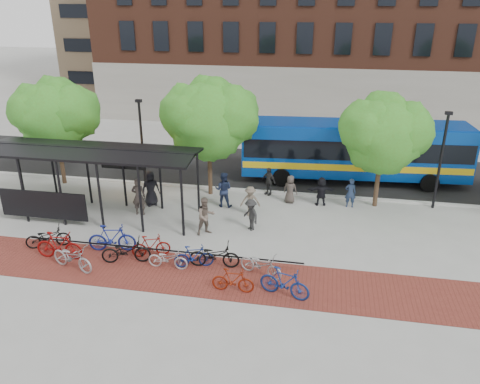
% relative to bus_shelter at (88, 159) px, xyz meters
% --- Properties ---
extents(ground, '(160.00, 160.00, 0.00)m').
position_rel_bus_shelter_xyz_m(ground, '(8.13, 0.48, -3.00)').
color(ground, '#9E9E99').
rests_on(ground, ground).
extents(asphalt_street, '(160.00, 8.00, 0.01)m').
position_rel_bus_shelter_xyz_m(asphalt_street, '(8.13, 8.48, -2.99)').
color(asphalt_street, black).
rests_on(asphalt_street, ground).
extents(curb, '(160.00, 0.25, 0.12)m').
position_rel_bus_shelter_xyz_m(curb, '(8.13, 4.48, -2.94)').
color(curb, '#B7B7B2').
rests_on(curb, ground).
extents(brick_strip, '(24.00, 3.00, 0.01)m').
position_rel_bus_shelter_xyz_m(brick_strip, '(6.13, -4.52, -3.00)').
color(brick_strip, maroon).
rests_on(brick_strip, ground).
extents(bike_rack_rail, '(12.00, 0.05, 0.95)m').
position_rel_bus_shelter_xyz_m(bike_rack_rail, '(4.83, -3.62, -3.00)').
color(bike_rack_rail, black).
rests_on(bike_rack_rail, ground).
extents(building_brick, '(55.00, 14.00, 20.00)m').
position_rel_bus_shelter_xyz_m(building_brick, '(18.13, 26.48, 7.00)').
color(building_brick, brown).
rests_on(building_brick, ground).
extents(bus_shelter, '(10.60, 3.07, 3.60)m').
position_rel_bus_shelter_xyz_m(bus_shelter, '(0.00, 0.00, 0.00)').
color(bus_shelter, black).
rests_on(bus_shelter, ground).
extents(tree_a, '(4.90, 4.00, 6.18)m').
position_rel_bus_shelter_xyz_m(tree_a, '(-3.77, 3.83, 1.24)').
color(tree_a, '#382619').
rests_on(tree_a, ground).
extents(tree_b, '(5.15, 4.20, 6.47)m').
position_rel_bus_shelter_xyz_m(tree_b, '(5.23, 3.83, 1.46)').
color(tree_b, '#382619').
rests_on(tree_b, ground).
extents(tree_c, '(4.66, 3.80, 5.92)m').
position_rel_bus_shelter_xyz_m(tree_c, '(14.22, 3.83, 1.06)').
color(tree_c, '#382619').
rests_on(tree_c, ground).
extents(lamp_post_left, '(0.35, 0.20, 5.12)m').
position_rel_bus_shelter_xyz_m(lamp_post_left, '(1.13, 4.08, -0.25)').
color(lamp_post_left, black).
rests_on(lamp_post_left, ground).
extents(lamp_post_right, '(0.35, 0.20, 5.12)m').
position_rel_bus_shelter_xyz_m(lamp_post_right, '(17.13, 4.08, -0.25)').
color(lamp_post_right, black).
rests_on(lamp_post_right, ground).
extents(bus, '(13.29, 3.93, 3.54)m').
position_rel_bus_shelter_xyz_m(bus, '(13.01, 7.46, -0.97)').
color(bus, '#083994').
rests_on(bus, ground).
extents(bike_0, '(1.99, 1.39, 0.99)m').
position_rel_bus_shelter_xyz_m(bike_0, '(-0.42, -3.53, -2.50)').
color(bike_0, black).
rests_on(bike_0, ground).
extents(bike_1, '(2.07, 0.64, 1.23)m').
position_rel_bus_shelter_xyz_m(bike_1, '(0.62, -4.35, -2.38)').
color(bike_1, maroon).
rests_on(bike_1, ground).
extents(bike_2, '(2.21, 1.32, 1.10)m').
position_rel_bus_shelter_xyz_m(bike_2, '(1.59, -5.03, -2.45)').
color(bike_2, '#939395').
rests_on(bike_2, ground).
extents(bike_3, '(2.14, 0.96, 1.24)m').
position_rel_bus_shelter_xyz_m(bike_3, '(2.52, -3.33, -2.38)').
color(bike_3, navy).
rests_on(bike_3, ground).
extents(bike_4, '(2.14, 1.20, 1.06)m').
position_rel_bus_shelter_xyz_m(bike_4, '(3.51, -4.12, -2.47)').
color(bike_4, black).
rests_on(bike_4, ground).
extents(bike_5, '(1.69, 1.02, 0.98)m').
position_rel_bus_shelter_xyz_m(bike_5, '(4.34, -3.44, -2.51)').
color(bike_5, maroon).
rests_on(bike_5, ground).
extents(bike_6, '(1.69, 0.61, 0.88)m').
position_rel_bus_shelter_xyz_m(bike_6, '(5.35, -4.24, -2.56)').
color(bike_6, '#AFAFB1').
rests_on(bike_6, ground).
extents(bike_7, '(1.69, 0.91, 0.98)m').
position_rel_bus_shelter_xyz_m(bike_7, '(6.38, -3.96, -2.51)').
color(bike_7, navy).
rests_on(bike_7, ground).
extents(bike_8, '(2.13, 0.93, 1.09)m').
position_rel_bus_shelter_xyz_m(bike_8, '(7.19, -3.79, -2.46)').
color(bike_8, black).
rests_on(bike_8, ground).
extents(bike_9, '(1.62, 0.46, 0.97)m').
position_rel_bus_shelter_xyz_m(bike_9, '(8.29, -5.37, -2.51)').
color(bike_9, maroon).
rests_on(bike_9, ground).
extents(bike_10, '(1.99, 1.32, 0.99)m').
position_rel_bus_shelter_xyz_m(bike_10, '(9.15, -4.08, -2.50)').
color(bike_10, '#A0A0A3').
rests_on(bike_10, ground).
extents(bike_11, '(2.03, 1.08, 1.17)m').
position_rel_bus_shelter_xyz_m(bike_11, '(10.21, -5.32, -2.41)').
color(bike_11, navy).
rests_on(bike_11, ground).
extents(pedestrian_0, '(1.11, 1.02, 1.90)m').
position_rel_bus_shelter_xyz_m(pedestrian_0, '(2.42, 1.70, -2.05)').
color(pedestrian_0, black).
rests_on(pedestrian_0, ground).
extents(pedestrian_1, '(0.74, 0.52, 1.96)m').
position_rel_bus_shelter_xyz_m(pedestrian_1, '(2.26, 0.43, -2.02)').
color(pedestrian_1, '#413834').
rests_on(pedestrian_1, ground).
extents(pedestrian_2, '(0.92, 0.72, 1.90)m').
position_rel_bus_shelter_xyz_m(pedestrian_2, '(6.24, 2.23, -2.05)').
color(pedestrian_2, '#1B243F').
rests_on(pedestrian_2, ground).
extents(pedestrian_3, '(1.07, 0.70, 1.57)m').
position_rel_bus_shelter_xyz_m(pedestrian_3, '(7.82, 1.36, -2.22)').
color(pedestrian_3, brown).
rests_on(pedestrian_3, ground).
extents(pedestrian_4, '(0.99, 0.82, 1.59)m').
position_rel_bus_shelter_xyz_m(pedestrian_4, '(8.36, 4.28, -2.21)').
color(pedestrian_4, '#292929').
rests_on(pedestrian_4, ground).
extents(pedestrian_5, '(1.51, 0.69, 1.56)m').
position_rel_bus_shelter_xyz_m(pedestrian_5, '(11.29, 3.33, -2.22)').
color(pedestrian_5, black).
rests_on(pedestrian_5, ground).
extents(pedestrian_6, '(0.85, 0.67, 1.54)m').
position_rel_bus_shelter_xyz_m(pedestrian_6, '(9.65, 3.36, -2.23)').
color(pedestrian_6, '#403833').
rests_on(pedestrian_6, ground).
extents(pedestrian_7, '(0.62, 0.44, 1.60)m').
position_rel_bus_shelter_xyz_m(pedestrian_7, '(12.80, 3.37, -2.20)').
color(pedestrian_7, '#22314F').
rests_on(pedestrian_7, ground).
extents(pedestrian_8, '(1.12, 1.09, 1.83)m').
position_rel_bus_shelter_xyz_m(pedestrian_8, '(6.13, -1.02, -2.09)').
color(pedestrian_8, brown).
rests_on(pedestrian_8, ground).
extents(pedestrian_9, '(1.11, 1.13, 1.56)m').
position_rel_bus_shelter_xyz_m(pedestrian_9, '(8.10, -0.21, -2.22)').
color(pedestrian_9, '#252525').
rests_on(pedestrian_9, ground).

